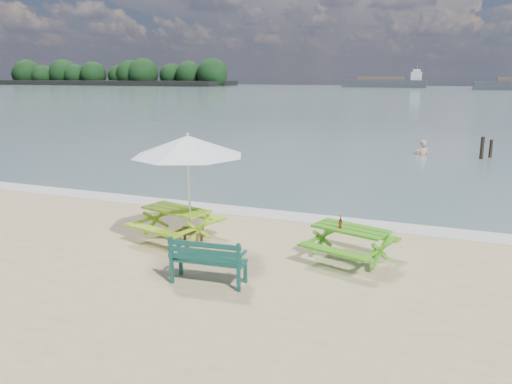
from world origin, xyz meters
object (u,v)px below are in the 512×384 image
at_px(side_table, 191,236).
at_px(patio_umbrella, 188,146).
at_px(picnic_table_left, 177,225).
at_px(beer_bottle, 340,224).
at_px(picnic_table_right, 350,245).
at_px(swimmer, 422,159).
at_px(park_bench, 209,269).

bearing_deg(side_table, patio_umbrella, 90.00).
bearing_deg(picnic_table_left, beer_bottle, 0.25).
height_order(picnic_table_right, side_table, picnic_table_right).
xyz_separation_m(picnic_table_left, swimmer, (4.51, 15.25, -0.56)).
relative_size(picnic_table_left, swimmer, 1.16).
distance_m(picnic_table_right, side_table, 3.58).
xyz_separation_m(side_table, patio_umbrella, (0.00, 0.00, 2.07)).
xyz_separation_m(picnic_table_left, park_bench, (1.80, -1.93, -0.10)).
xyz_separation_m(park_bench, beer_bottle, (2.00, 1.94, 0.54)).
distance_m(picnic_table_right, beer_bottle, 0.51).
relative_size(picnic_table_left, picnic_table_right, 1.03).
distance_m(picnic_table_right, park_bench, 3.01).
bearing_deg(swimmer, beer_bottle, -92.69).
distance_m(park_bench, patio_umbrella, 3.01).
distance_m(park_bench, swimmer, 17.39).
bearing_deg(picnic_table_left, park_bench, -47.04).
xyz_separation_m(picnic_table_right, beer_bottle, (-0.20, -0.10, 0.46)).
distance_m(picnic_table_right, swimmer, 15.14).
relative_size(park_bench, patio_umbrella, 0.47).
distance_m(patio_umbrella, beer_bottle, 3.66).
relative_size(picnic_table_right, park_bench, 1.42).
distance_m(picnic_table_left, side_table, 0.48).
xyz_separation_m(patio_umbrella, beer_bottle, (3.37, 0.14, -1.43)).
bearing_deg(picnic_table_left, picnic_table_right, 1.73).
bearing_deg(patio_umbrella, swimmer, 75.11).
height_order(picnic_table_right, beer_bottle, beer_bottle).
bearing_deg(beer_bottle, picnic_table_left, -179.75).
relative_size(park_bench, swimmer, 0.79).
xyz_separation_m(park_bench, patio_umbrella, (-1.37, 1.81, 1.97)).
bearing_deg(side_table, swimmer, 75.11).
height_order(picnic_table_left, beer_bottle, beer_bottle).
height_order(patio_umbrella, beer_bottle, patio_umbrella).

